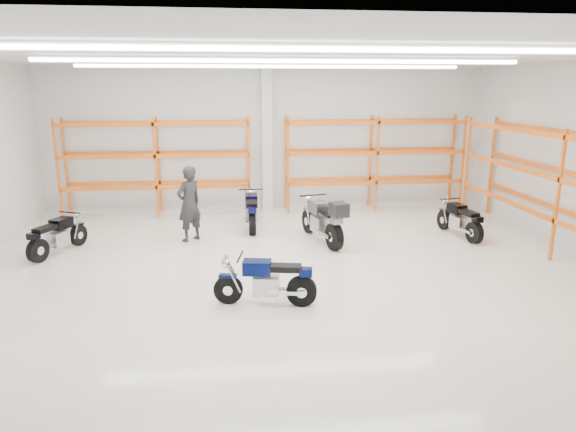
{
  "coord_description": "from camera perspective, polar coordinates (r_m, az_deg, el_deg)",
  "views": [
    {
      "loc": [
        -1.2,
        -10.45,
        3.89
      ],
      "look_at": [
        0.06,
        0.5,
        1.1
      ],
      "focal_mm": 32.0,
      "sensor_mm": 36.0,
      "label": 1
    }
  ],
  "objects": [
    {
      "name": "ground",
      "position": [
        11.21,
        -0.01,
        -6.07
      ],
      "size": [
        14.0,
        14.0,
        0.0
      ],
      "primitive_type": "plane",
      "color": "beige",
      "rests_on": "ground"
    },
    {
      "name": "room_shell",
      "position": [
        10.56,
        -0.03,
        10.92
      ],
      "size": [
        14.02,
        12.02,
        4.51
      ],
      "color": "silver",
      "rests_on": "ground"
    },
    {
      "name": "motorcycle_main",
      "position": [
        9.39,
        -2.05,
        -7.36
      ],
      "size": [
        1.89,
        0.71,
        0.93
      ],
      "color": "black",
      "rests_on": "ground"
    },
    {
      "name": "motorcycle_back_a",
      "position": [
        13.31,
        -24.41,
        -2.14
      ],
      "size": [
        0.95,
        1.76,
        0.93
      ],
      "color": "black",
      "rests_on": "ground"
    },
    {
      "name": "motorcycle_back_b",
      "position": [
        14.39,
        -4.08,
        0.47
      ],
      "size": [
        0.69,
        2.08,
        1.02
      ],
      "color": "black",
      "rests_on": "ground"
    },
    {
      "name": "motorcycle_back_c",
      "position": [
        13.0,
        4.04,
        -0.54
      ],
      "size": [
        0.98,
        2.36,
        1.22
      ],
      "color": "black",
      "rests_on": "ground"
    },
    {
      "name": "motorcycle_back_d",
      "position": [
        14.28,
        18.66,
        -0.52
      ],
      "size": [
        0.64,
        1.91,
        0.94
      ],
      "color": "black",
      "rests_on": "ground"
    },
    {
      "name": "standing_man",
      "position": [
        13.34,
        -10.93,
        1.34
      ],
      "size": [
        0.84,
        0.82,
        1.95
      ],
      "primitive_type": "imported",
      "rotation": [
        0.0,
        0.0,
        3.87
      ],
      "color": "black",
      "rests_on": "ground"
    },
    {
      "name": "structural_column",
      "position": [
        16.4,
        -2.36,
        8.47
      ],
      "size": [
        0.32,
        0.32,
        4.5
      ],
      "primitive_type": "cube",
      "color": "white",
      "rests_on": "ground"
    },
    {
      "name": "pallet_racking_back_left",
      "position": [
        16.22,
        -14.39,
        6.32
      ],
      "size": [
        5.67,
        0.87,
        3.0
      ],
      "color": "orange",
      "rests_on": "ground"
    },
    {
      "name": "pallet_racking_back_right",
      "position": [
        16.71,
        9.54,
        6.79
      ],
      "size": [
        5.67,
        0.87,
        3.0
      ],
      "color": "orange",
      "rests_on": "ground"
    },
    {
      "name": "pallet_racking_side",
      "position": [
        13.13,
        29.4,
        3.29
      ],
      "size": [
        0.87,
        9.07,
        3.0
      ],
      "color": "orange",
      "rests_on": "ground"
    }
  ]
}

